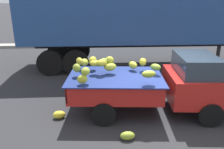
% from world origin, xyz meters
% --- Properties ---
extents(ground, '(220.00, 220.00, 0.00)m').
position_xyz_m(ground, '(0.00, 0.00, 0.00)').
color(ground, '#28282B').
extents(curb_strip, '(80.00, 0.80, 0.16)m').
position_xyz_m(curb_strip, '(0.00, 9.68, 0.08)').
color(curb_strip, gray).
rests_on(curb_strip, ground).
extents(pickup_truck, '(4.80, 2.17, 1.70)m').
position_xyz_m(pickup_truck, '(0.43, 0.17, 0.89)').
color(pickup_truck, '#B21E19').
rests_on(pickup_truck, ground).
extents(semi_trailer, '(12.00, 2.70, 3.95)m').
position_xyz_m(semi_trailer, '(0.72, 4.89, 2.54)').
color(semi_trailer, navy).
rests_on(semi_trailer, ground).
extents(fallen_banana_bunch_near_tailgate, '(0.37, 0.29, 0.21)m').
position_xyz_m(fallen_banana_bunch_near_tailgate, '(-2.97, -0.05, 0.10)').
color(fallen_banana_bunch_near_tailgate, yellow).
rests_on(fallen_banana_bunch_near_tailgate, ground).
extents(fallen_banana_bunch_by_wheel, '(0.36, 0.22, 0.20)m').
position_xyz_m(fallen_banana_bunch_by_wheel, '(-1.19, -1.18, 0.10)').
color(fallen_banana_bunch_by_wheel, '#94A731').
rests_on(fallen_banana_bunch_by_wheel, ground).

